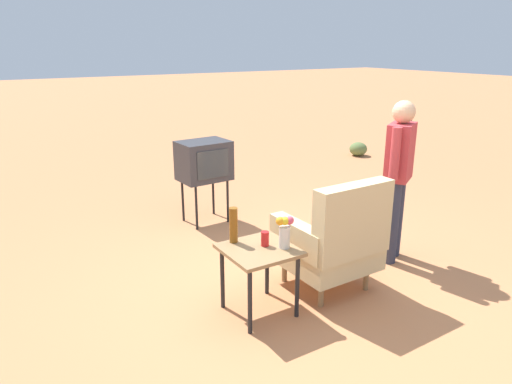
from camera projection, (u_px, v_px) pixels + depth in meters
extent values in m
plane|color=#C17A4C|center=(307.00, 283.00, 4.46)|extent=(60.00, 60.00, 0.00)
cylinder|color=#937047|center=(328.00, 257.00, 4.74)|extent=(0.05, 0.05, 0.22)
cylinder|color=#937047|center=(284.00, 270.00, 4.47)|extent=(0.05, 0.05, 0.22)
cylinder|color=#937047|center=(366.00, 278.00, 4.32)|extent=(0.05, 0.05, 0.22)
cylinder|color=#937047|center=(321.00, 294.00, 4.04)|extent=(0.05, 0.05, 0.22)
cube|color=#CCB784|center=(326.00, 254.00, 4.33)|extent=(0.77, 0.77, 0.20)
cube|color=#CCB784|center=(353.00, 221.00, 3.95)|extent=(0.76, 0.17, 0.64)
cube|color=#CCB784|center=(353.00, 223.00, 4.43)|extent=(0.15, 0.69, 0.26)
cube|color=#CCB784|center=(298.00, 238.00, 4.10)|extent=(0.15, 0.69, 0.26)
cylinder|color=black|center=(267.00, 265.00, 4.20)|extent=(0.04, 0.04, 0.55)
cylinder|color=black|center=(222.00, 278.00, 3.98)|extent=(0.04, 0.04, 0.55)
cylinder|color=black|center=(297.00, 286.00, 3.84)|extent=(0.04, 0.04, 0.55)
cylinder|color=black|center=(250.00, 302.00, 3.61)|extent=(0.04, 0.04, 0.55)
cube|color=#937047|center=(259.00, 250.00, 3.82)|extent=(0.56, 0.56, 0.03)
cylinder|color=black|center=(196.00, 208.00, 5.67)|extent=(0.03, 0.03, 0.55)
cylinder|color=black|center=(228.00, 201.00, 5.91)|extent=(0.03, 0.03, 0.55)
cylinder|color=black|center=(183.00, 200.00, 5.95)|extent=(0.03, 0.03, 0.55)
cylinder|color=black|center=(213.00, 194.00, 6.19)|extent=(0.03, 0.03, 0.55)
cube|color=#333338|center=(204.00, 161.00, 5.77)|extent=(0.62, 0.47, 0.48)
cube|color=#383D3F|center=(213.00, 164.00, 5.60)|extent=(0.42, 0.04, 0.34)
cylinder|color=#2D3347|center=(396.00, 217.00, 4.94)|extent=(0.14, 0.14, 0.86)
cylinder|color=#2D3347|center=(392.00, 223.00, 4.77)|extent=(0.14, 0.14, 0.86)
cube|color=#BC383D|center=(400.00, 152.00, 4.64)|extent=(0.42, 0.37, 0.56)
cylinder|color=#BC383D|center=(405.00, 145.00, 4.84)|extent=(0.09, 0.09, 0.50)
cylinder|color=#BC383D|center=(395.00, 154.00, 4.43)|extent=(0.09, 0.09, 0.50)
sphere|color=#DBAD84|center=(404.00, 112.00, 4.52)|extent=(0.22, 0.22, 0.22)
cylinder|color=brown|center=(233.00, 225.00, 3.89)|extent=(0.07, 0.07, 0.30)
cylinder|color=red|center=(265.00, 239.00, 3.85)|extent=(0.07, 0.07, 0.12)
cylinder|color=silver|center=(285.00, 237.00, 3.80)|extent=(0.09, 0.09, 0.18)
sphere|color=yellow|center=(285.00, 221.00, 3.76)|extent=(0.07, 0.07, 0.07)
sphere|color=#E04C66|center=(290.00, 220.00, 3.77)|extent=(0.07, 0.07, 0.07)
sphere|color=orange|center=(280.00, 221.00, 3.75)|extent=(0.07, 0.07, 0.07)
ellipsoid|color=olive|center=(358.00, 149.00, 9.48)|extent=(0.35, 0.35, 0.27)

